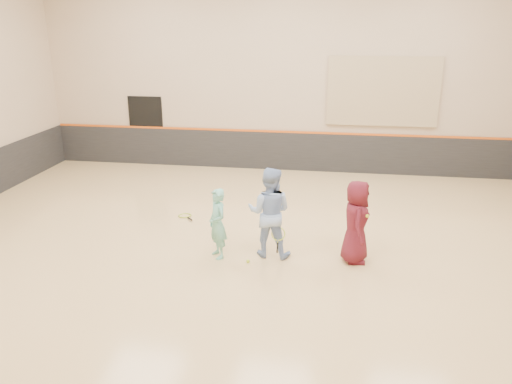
# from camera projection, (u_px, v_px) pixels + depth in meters

# --- Properties ---
(room) EXTENTS (15.04, 12.04, 6.22)m
(room) POSITION_uv_depth(u_px,v_px,m) (257.00, 215.00, 9.87)
(room) COLOR tan
(room) RESTS_ON ground
(wainscot_back) EXTENTS (14.90, 0.04, 1.20)m
(wainscot_back) POSITION_uv_depth(u_px,v_px,m) (286.00, 151.00, 15.52)
(wainscot_back) COLOR #232326
(wainscot_back) RESTS_ON floor
(accent_stripe) EXTENTS (14.90, 0.03, 0.06)m
(accent_stripe) POSITION_uv_depth(u_px,v_px,m) (286.00, 132.00, 15.30)
(accent_stripe) COLOR #D85914
(accent_stripe) RESTS_ON wall_back
(acoustic_panel) EXTENTS (3.20, 0.08, 2.00)m
(acoustic_panel) POSITION_uv_depth(u_px,v_px,m) (383.00, 92.00, 14.48)
(acoustic_panel) COLOR tan
(acoustic_panel) RESTS_ON wall_back
(doorway) EXTENTS (1.10, 0.05, 2.20)m
(doorway) POSITION_uv_depth(u_px,v_px,m) (147.00, 131.00, 16.01)
(doorway) COLOR black
(doorway) RESTS_ON floor
(girl) EXTENTS (0.57, 0.62, 1.41)m
(girl) POSITION_uv_depth(u_px,v_px,m) (218.00, 224.00, 9.71)
(girl) COLOR #73C8B6
(girl) RESTS_ON floor
(instructor) EXTENTS (0.93, 0.76, 1.82)m
(instructor) POSITION_uv_depth(u_px,v_px,m) (269.00, 212.00, 9.73)
(instructor) COLOR #95B3E7
(instructor) RESTS_ON floor
(young_man) EXTENTS (0.56, 0.82, 1.64)m
(young_man) POSITION_uv_depth(u_px,v_px,m) (356.00, 222.00, 9.51)
(young_man) COLOR #591522
(young_man) RESTS_ON floor
(held_racket) EXTENTS (0.35, 0.35, 0.54)m
(held_racket) POSITION_uv_depth(u_px,v_px,m) (278.00, 234.00, 9.65)
(held_racket) COLOR #BEDA2F
(held_racket) RESTS_ON instructor
(spare_racket) EXTENTS (0.72, 0.72, 0.09)m
(spare_racket) POSITION_uv_depth(u_px,v_px,m) (185.00, 214.00, 11.97)
(spare_racket) COLOR #9BBC29
(spare_racket) RESTS_ON floor
(ball_under_racket) EXTENTS (0.07, 0.07, 0.07)m
(ball_under_racket) POSITION_uv_depth(u_px,v_px,m) (248.00, 261.00, 9.67)
(ball_under_racket) COLOR #BFDB33
(ball_under_racket) RESTS_ON floor
(ball_in_hand) EXTENTS (0.07, 0.07, 0.07)m
(ball_in_hand) POSITION_uv_depth(u_px,v_px,m) (367.00, 216.00, 9.19)
(ball_in_hand) COLOR gold
(ball_in_hand) RESTS_ON young_man
(ball_beside_spare) EXTENTS (0.07, 0.07, 0.07)m
(ball_beside_spare) POSITION_uv_depth(u_px,v_px,m) (277.00, 222.00, 11.56)
(ball_beside_spare) COLOR #B3D230
(ball_beside_spare) RESTS_ON floor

